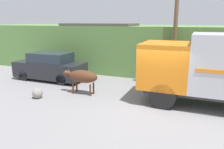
{
  "coord_description": "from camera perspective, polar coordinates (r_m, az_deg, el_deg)",
  "views": [
    {
      "loc": [
        1.57,
        -9.15,
        3.64
      ],
      "look_at": [
        -2.31,
        0.5,
        1.07
      ],
      "focal_mm": 35.0,
      "sensor_mm": 36.0,
      "label": 1
    }
  ],
  "objects": [
    {
      "name": "ground_plane",
      "position": [
        9.97,
        11.44,
        -7.84
      ],
      "size": [
        60.0,
        60.0,
        0.0
      ],
      "primitive_type": "plane",
      "color": "gray"
    },
    {
      "name": "hillside_embankment",
      "position": [
        16.58,
        16.43,
        6.4
      ],
      "size": [
        32.0,
        6.33,
        3.29
      ],
      "color": "#608C47",
      "rests_on": "ground_plane"
    },
    {
      "name": "building_backdrop",
      "position": [
        16.31,
        -3.14,
        7.17
      ],
      "size": [
        5.2,
        2.7,
        3.46
      ],
      "color": "#C6B793",
      "rests_on": "ground_plane"
    },
    {
      "name": "brown_cow",
      "position": [
        11.12,
        -7.83,
        -0.54
      ],
      "size": [
        1.96,
        0.64,
        1.23
      ],
      "rotation": [
        0.0,
        0.0,
        -0.24
      ],
      "color": "#512D19",
      "rests_on": "ground_plane"
    },
    {
      "name": "parked_suv",
      "position": [
        14.21,
        -15.9,
        1.94
      ],
      "size": [
        4.48,
        1.76,
        1.74
      ],
      "rotation": [
        0.0,
        0.0,
        -0.07
      ],
      "color": "#232328",
      "rests_on": "ground_plane"
    },
    {
      "name": "pedestrian_on_hill",
      "position": [
        13.3,
        7.82,
        2.08
      ],
      "size": [
        0.33,
        0.33,
        1.71
      ],
      "rotation": [
        0.0,
        0.0,
        3.18
      ],
      "color": "#38332D",
      "rests_on": "ground_plane"
    },
    {
      "name": "utility_pole",
      "position": [
        13.09,
        16.23,
        11.94
      ],
      "size": [
        0.9,
        0.23,
        6.42
      ],
      "color": "brown",
      "rests_on": "ground_plane"
    },
    {
      "name": "roadside_rock",
      "position": [
        11.15,
        -18.91,
        -4.61
      ],
      "size": [
        0.5,
        0.5,
        0.5
      ],
      "color": "gray",
      "rests_on": "ground_plane"
    }
  ]
}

